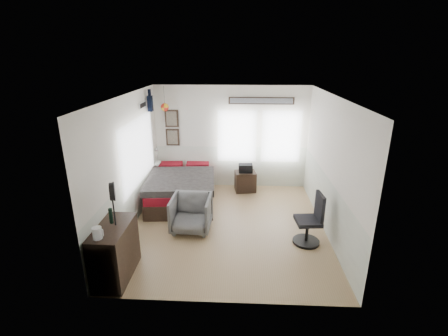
{
  "coord_description": "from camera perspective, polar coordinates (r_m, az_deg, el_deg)",
  "views": [
    {
      "loc": [
        0.22,
        -6.06,
        3.43
      ],
      "look_at": [
        -0.1,
        0.4,
        1.15
      ],
      "focal_mm": 26.0,
      "sensor_mm": 36.0,
      "label": 1
    }
  ],
  "objects": [
    {
      "name": "ground_plane",
      "position": [
        6.96,
        0.67,
        -10.12
      ],
      "size": [
        4.0,
        4.5,
        0.01
      ],
      "primitive_type": "cube",
      "color": "#9F7F51"
    },
    {
      "name": "room_shell",
      "position": [
        6.51,
        0.1,
        3.21
      ],
      "size": [
        4.02,
        4.52,
        2.71
      ],
      "color": "silver",
      "rests_on": "ground_plane"
    },
    {
      "name": "wall_decor",
      "position": [
        8.23,
        -6.56,
        9.99
      ],
      "size": [
        3.55,
        1.32,
        1.44
      ],
      "color": "black",
      "rests_on": "room_shell"
    },
    {
      "name": "bed",
      "position": [
        8.0,
        -7.41,
        -3.48
      ],
      "size": [
        1.7,
        2.28,
        0.69
      ],
      "rotation": [
        0.0,
        0.0,
        0.08
      ],
      "color": "black",
      "rests_on": "ground_plane"
    },
    {
      "name": "dresser",
      "position": [
        5.62,
        -18.62,
        -13.75
      ],
      "size": [
        0.48,
        1.0,
        0.9
      ],
      "primitive_type": "cube",
      "color": "black",
      "rests_on": "ground_plane"
    },
    {
      "name": "armchair",
      "position": [
        6.69,
        -5.79,
        -7.94
      ],
      "size": [
        0.82,
        0.84,
        0.73
      ],
      "primitive_type": "imported",
      "rotation": [
        0.0,
        0.0,
        -0.04
      ],
      "color": "#525253",
      "rests_on": "ground_plane"
    },
    {
      "name": "nightstand",
      "position": [
        8.55,
        3.76,
        -2.36
      ],
      "size": [
        0.59,
        0.5,
        0.53
      ],
      "primitive_type": "cube",
      "rotation": [
        0.0,
        0.0,
        0.16
      ],
      "color": "black",
      "rests_on": "ground_plane"
    },
    {
      "name": "task_chair",
      "position": [
        6.4,
        15.0,
        -9.39
      ],
      "size": [
        0.51,
        0.51,
        1.02
      ],
      "rotation": [
        0.0,
        0.0,
        0.1
      ],
      "color": "black",
      "rests_on": "ground_plane"
    },
    {
      "name": "kettle",
      "position": [
        5.1,
        -21.39,
        -10.61
      ],
      "size": [
        0.16,
        0.14,
        0.18
      ],
      "rotation": [
        0.0,
        0.0,
        -0.02
      ],
      "color": "silver",
      "rests_on": "dresser"
    },
    {
      "name": "bottle",
      "position": [
        5.45,
        -19.27,
        -7.95
      ],
      "size": [
        0.06,
        0.06,
        0.25
      ],
      "primitive_type": "cylinder",
      "color": "black",
      "rests_on": "dresser"
    },
    {
      "name": "stand_fan",
      "position": [
        5.18,
        -19.05,
        -4.07
      ],
      "size": [
        0.17,
        0.28,
        0.72
      ],
      "rotation": [
        0.0,
        0.0,
        0.35
      ],
      "color": "black",
      "rests_on": "dresser"
    },
    {
      "name": "black_bag",
      "position": [
        8.42,
        3.81,
        -0.03
      ],
      "size": [
        0.37,
        0.25,
        0.21
      ],
      "primitive_type": "cube",
      "rotation": [
        0.0,
        0.0,
        0.04
      ],
      "color": "black",
      "rests_on": "nightstand"
    }
  ]
}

